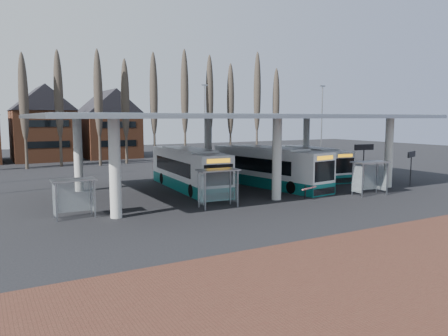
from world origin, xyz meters
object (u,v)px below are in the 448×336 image
bus_1 (188,170)px  shelter_2 (369,170)px  bus_2 (268,168)px  shelter_0 (73,189)px  shelter_1 (217,179)px  bus_3 (310,163)px

bus_1 → shelter_2: (11.06, -9.78, 0.30)m
bus_2 → shelter_0: size_ratio=4.97×
shelter_0 → bus_2: bearing=14.5°
shelter_1 → bus_3: bearing=32.9°
shelter_0 → shelter_2: shelter_2 is taller
bus_1 → shelter_2: size_ratio=4.22×
bus_1 → bus_3: (14.18, 0.84, -0.19)m
bus_1 → bus_2: bearing=-13.7°
bus_1 → shelter_1: size_ratio=4.38×
bus_2 → shelter_1: bus_2 is taller
bus_3 → shelter_0: bus_3 is taller
bus_2 → shelter_1: 10.19m
bus_2 → bus_1: bearing=153.7°
bus_1 → shelter_1: bearing=-96.7°
shelter_2 → bus_3: bearing=79.4°
bus_3 → shelter_1: 18.10m
bus_1 → bus_3: size_ratio=1.13×
bus_3 → bus_2: bearing=-151.7°
bus_2 → shelter_2: (4.30, -7.58, 0.29)m
bus_1 → bus_2: 7.11m
bus_1 → bus_3: 14.20m
bus_1 → shelter_0: 12.54m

